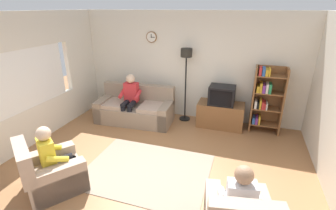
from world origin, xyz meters
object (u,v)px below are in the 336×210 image
armchair_near_window (51,174)px  person_on_couch (130,96)px  person_in_left_armchair (54,155)px  tv (222,95)px  person_in_right_armchair (239,198)px  bookshelf (266,98)px  tv_stand (220,115)px  floor_lamp (186,65)px  couch (135,109)px

armchair_near_window → person_on_couch: bearing=88.0°
armchair_near_window → person_in_left_armchair: size_ratio=1.06×
person_in_left_armchair → tv: bearing=54.0°
person_in_right_armchair → tv: bearing=100.8°
bookshelf → armchair_near_window: bookshelf is taller
tv_stand → floor_lamp: size_ratio=0.59×
person_in_right_armchair → couch: bearing=134.5°
tv_stand → armchair_near_window: armchair_near_window is taller
armchair_near_window → person_in_right_armchair: 2.89m
couch → tv_stand: size_ratio=1.77×
person_on_couch → couch: bearing=57.0°
tv_stand → person_on_couch: 2.28m
person_on_couch → armchair_near_window: bearing=-92.0°
person_in_left_armchair → person_on_couch: bearing=89.1°
couch → bookshelf: bookshelf is taller
couch → person_in_left_armchair: size_ratio=1.74×
couch → person_in_right_armchair: person_in_right_armchair is taller
armchair_near_window → person_on_couch: (0.09, 2.67, 0.41)m
tv_stand → tv: (0.00, -0.02, 0.52)m
tv_stand → person_on_couch: (-2.19, -0.49, 0.40)m
couch → person_in_left_armchair: (-0.11, -2.70, 0.29)m
couch → armchair_near_window: (-0.17, -2.78, -0.02)m
tv → person_in_left_armchair: size_ratio=0.54×
floor_lamp → person_on_couch: (-1.26, -0.59, -0.75)m
couch → tv_stand: bearing=10.3°
floor_lamp → person_in_left_armchair: (-1.30, -3.19, -0.85)m
person_in_right_armchair → floor_lamp: bearing=115.1°
floor_lamp → person_in_right_armchair: 3.68m
floor_lamp → person_in_left_armchair: 3.54m
bookshelf → person_on_couch: bookshelf is taller
person_on_couch → person_in_left_armchair: 2.59m
tv_stand → tv: tv is taller
tv_stand → person_in_right_armchair: person_in_right_armchair is taller
tv_stand → floor_lamp: floor_lamp is taller
tv_stand → floor_lamp: bearing=173.9°
armchair_near_window → tv: bearing=54.0°
couch → person_on_couch: 0.41m
tv_stand → person_in_left_armchair: (-2.23, -3.09, 0.31)m
tv → armchair_near_window: tv is taller
person_on_couch → bookshelf: bearing=10.1°
couch → floor_lamp: floor_lamp is taller
tv → bookshelf: bearing=5.5°
tv → person_in_left_armchair: (-2.23, -3.06, -0.21)m
armchair_near_window → bookshelf: bearing=44.8°
floor_lamp → person_on_couch: size_ratio=1.49×
armchair_near_window → person_in_right_armchair: bearing=0.3°
armchair_near_window → person_on_couch: 2.70m
bookshelf → person_in_left_armchair: 4.50m
floor_lamp → person_in_left_armchair: size_ratio=1.65×
tv → person_on_couch: bearing=-167.9°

